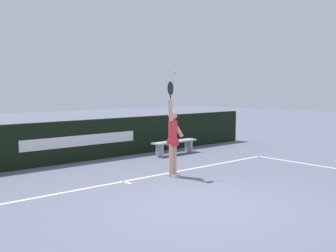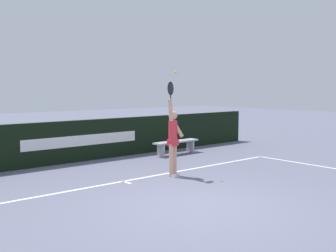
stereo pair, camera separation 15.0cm
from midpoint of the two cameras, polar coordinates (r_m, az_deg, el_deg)
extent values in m
plane|color=slate|center=(7.81, 3.98, -11.17)|extent=(60.00, 60.00, 0.00)
cube|color=white|center=(9.71, -6.79, -7.85)|extent=(10.65, 0.09, 0.00)
cube|color=white|center=(9.59, -6.28, -8.01)|extent=(0.09, 0.30, 0.00)
cube|color=black|center=(12.19, -14.90, -2.27)|extent=(15.51, 0.17, 1.25)
cube|color=silver|center=(12.35, -12.52, -2.04)|extent=(3.81, 0.01, 0.32)
cylinder|color=tan|center=(10.17, 0.47, -4.82)|extent=(0.12, 0.12, 0.83)
cylinder|color=tan|center=(10.05, 0.04, -4.95)|extent=(0.12, 0.12, 0.83)
cube|color=white|center=(10.24, 0.57, -6.91)|extent=(0.17, 0.26, 0.07)
cube|color=white|center=(10.12, 0.13, -7.07)|extent=(0.17, 0.26, 0.07)
cylinder|color=red|center=(10.01, 0.26, -0.90)|extent=(0.22, 0.22, 0.59)
cube|color=red|center=(10.04, 0.26, -2.34)|extent=(0.30, 0.27, 0.16)
sphere|color=tan|center=(9.97, 0.26, 1.52)|extent=(0.22, 0.22, 0.22)
cylinder|color=tan|center=(9.87, -0.08, 2.32)|extent=(0.18, 0.14, 0.56)
cylinder|color=tan|center=(10.06, 0.88, -0.30)|extent=(0.20, 0.37, 0.46)
ellipsoid|color=black|center=(9.85, -0.08, 5.37)|extent=(0.31, 0.12, 0.37)
cylinder|color=black|center=(9.86, -0.08, 4.27)|extent=(0.03, 0.03, 0.18)
sphere|color=yellow|center=(10.06, 0.66, 7.70)|extent=(0.06, 0.06, 0.06)
cube|color=#AAABAF|center=(13.42, 0.62, -2.24)|extent=(1.80, 0.43, 0.05)
cube|color=#AAABAF|center=(12.99, -1.55, -3.45)|extent=(0.07, 0.32, 0.43)
cube|color=#AAABAF|center=(13.92, 2.64, -2.85)|extent=(0.07, 0.32, 0.43)
camera|label=1|loc=(0.08, -90.44, -0.04)|focal=42.77mm
camera|label=2|loc=(0.08, 89.56, 0.04)|focal=42.77mm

